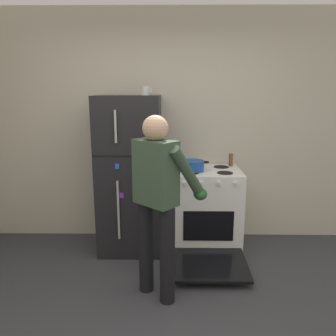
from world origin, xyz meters
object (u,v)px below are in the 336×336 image
coffee_mug (145,91)px  stove_range (206,210)px  person_cook (159,193)px  red_pot (193,165)px  refrigerator (130,174)px  pepper_mill (231,160)px

coffee_mug → stove_range: bearing=-5.8°
person_cook → coffee_mug: (-0.18, 1.00, 0.83)m
red_pot → coffee_mug: 0.96m
refrigerator → pepper_mill: size_ratio=12.37×
red_pot → pepper_mill: size_ratio=2.48×
person_cook → coffee_mug: coffee_mug is taller
red_pot → coffee_mug: coffee_mug is taller
refrigerator → red_pot: 0.71m
stove_range → refrigerator: bearing=178.8°
coffee_mug → pepper_mill: size_ratio=0.80×
refrigerator → person_cook: size_ratio=1.09×
person_cook → red_pot: (0.34, 0.90, 0.03)m
refrigerator → stove_range: refrigerator is taller
stove_range → red_pot: red_pot is taller
coffee_mug → pepper_mill: (0.97, 0.15, -0.79)m
stove_range → pepper_mill: (0.30, 0.22, 0.55)m
refrigerator → red_pot: refrigerator is taller
coffee_mug → red_pot: bearing=-11.0°
refrigerator → person_cook: bearing=-69.4°
person_cook → pepper_mill: person_cook is taller
red_pot → person_cook: bearing=-110.6°
red_pot → pepper_mill: 0.52m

